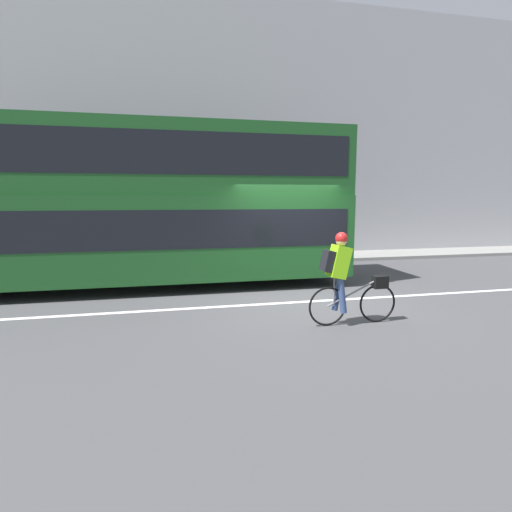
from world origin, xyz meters
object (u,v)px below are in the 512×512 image
(cyclist_on_bike, at_px, (345,275))
(street_sign_post, at_px, (291,214))
(trash_bin, at_px, (43,251))
(bus, at_px, (136,200))

(cyclist_on_bike, relative_size, street_sign_post, 0.60)
(trash_bin, bearing_deg, street_sign_post, -0.04)
(street_sign_post, bearing_deg, cyclist_on_bike, -100.26)
(cyclist_on_bike, height_order, street_sign_post, street_sign_post)
(bus, xyz_separation_m, trash_bin, (-3.11, 3.39, -1.62))
(bus, bearing_deg, street_sign_post, 34.11)
(trash_bin, bearing_deg, bus, -47.40)
(bus, distance_m, cyclist_on_bike, 5.51)
(street_sign_post, bearing_deg, bus, -145.89)
(bus, height_order, street_sign_post, bus)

